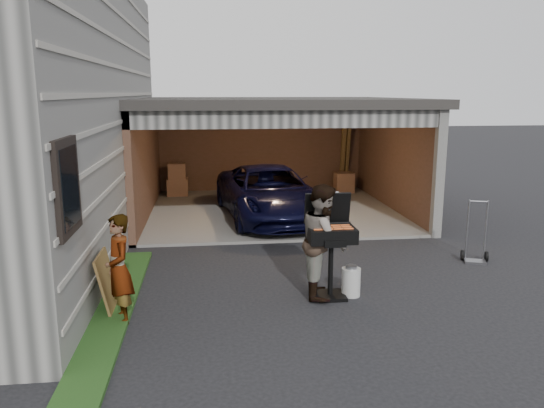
{
  "coord_description": "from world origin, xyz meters",
  "views": [
    {
      "loc": [
        -0.89,
        -6.91,
        3.04
      ],
      "look_at": [
        0.19,
        1.99,
        1.15
      ],
      "focal_mm": 35.0,
      "sensor_mm": 36.0,
      "label": 1
    }
  ],
  "objects_px": {
    "bbq_grill": "(331,238)",
    "man": "(323,241)",
    "propane_tank": "(351,282)",
    "woman": "(119,269)",
    "minivan": "(269,195)",
    "plywood_panel": "(107,282)",
    "hand_truck": "(475,250)"
  },
  "relations": [
    {
      "from": "minivan",
      "to": "woman",
      "type": "distance_m",
      "value": 6.11
    },
    {
      "from": "bbq_grill",
      "to": "propane_tank",
      "type": "height_order",
      "value": "bbq_grill"
    },
    {
      "from": "man",
      "to": "minivan",
      "type": "bearing_deg",
      "value": 12.03
    },
    {
      "from": "woman",
      "to": "man",
      "type": "height_order",
      "value": "man"
    },
    {
      "from": "bbq_grill",
      "to": "woman",
      "type": "bearing_deg",
      "value": -169.61
    },
    {
      "from": "woman",
      "to": "hand_truck",
      "type": "relative_size",
      "value": 1.3
    },
    {
      "from": "minivan",
      "to": "hand_truck",
      "type": "relative_size",
      "value": 3.91
    },
    {
      "from": "plywood_panel",
      "to": "propane_tank",
      "type": "bearing_deg",
      "value": 2.11
    },
    {
      "from": "woman",
      "to": "man",
      "type": "distance_m",
      "value": 2.97
    },
    {
      "from": "minivan",
      "to": "woman",
      "type": "xyz_separation_m",
      "value": [
        -2.65,
        -5.51,
        0.12
      ]
    },
    {
      "from": "bbq_grill",
      "to": "man",
      "type": "bearing_deg",
      "value": 146.29
    },
    {
      "from": "propane_tank",
      "to": "hand_truck",
      "type": "bearing_deg",
      "value": 26.48
    },
    {
      "from": "plywood_panel",
      "to": "hand_truck",
      "type": "xyz_separation_m",
      "value": [
        6.27,
        1.48,
        -0.2
      ]
    },
    {
      "from": "woman",
      "to": "plywood_panel",
      "type": "distance_m",
      "value": 0.58
    },
    {
      "from": "woman",
      "to": "man",
      "type": "xyz_separation_m",
      "value": [
        2.9,
        0.61,
        0.12
      ]
    },
    {
      "from": "hand_truck",
      "to": "woman",
      "type": "bearing_deg",
      "value": -143.29
    },
    {
      "from": "man",
      "to": "plywood_panel",
      "type": "xyz_separation_m",
      "value": [
        -3.14,
        -0.2,
        -0.44
      ]
    },
    {
      "from": "plywood_panel",
      "to": "hand_truck",
      "type": "bearing_deg",
      "value": 13.26
    },
    {
      "from": "man",
      "to": "propane_tank",
      "type": "height_order",
      "value": "man"
    },
    {
      "from": "minivan",
      "to": "man",
      "type": "xyz_separation_m",
      "value": [
        0.25,
        -4.89,
        0.24
      ]
    },
    {
      "from": "minivan",
      "to": "plywood_panel",
      "type": "xyz_separation_m",
      "value": [
        -2.89,
        -5.09,
        -0.2
      ]
    },
    {
      "from": "bbq_grill",
      "to": "hand_truck",
      "type": "xyz_separation_m",
      "value": [
        3.03,
        1.34,
        -0.71
      ]
    },
    {
      "from": "man",
      "to": "plywood_panel",
      "type": "distance_m",
      "value": 3.18
    },
    {
      "from": "minivan",
      "to": "plywood_panel",
      "type": "relative_size",
      "value": 5.26
    },
    {
      "from": "woman",
      "to": "minivan",
      "type": "bearing_deg",
      "value": 131.66
    },
    {
      "from": "woman",
      "to": "bbq_grill",
      "type": "bearing_deg",
      "value": 77.79
    },
    {
      "from": "woman",
      "to": "bbq_grill",
      "type": "relative_size",
      "value": 0.95
    },
    {
      "from": "woman",
      "to": "hand_truck",
      "type": "bearing_deg",
      "value": 84.8
    },
    {
      "from": "woman",
      "to": "propane_tank",
      "type": "bearing_deg",
      "value": 76.67
    },
    {
      "from": "minivan",
      "to": "man",
      "type": "distance_m",
      "value": 4.9
    },
    {
      "from": "man",
      "to": "hand_truck",
      "type": "height_order",
      "value": "man"
    },
    {
      "from": "man",
      "to": "bbq_grill",
      "type": "relative_size",
      "value": 1.1
    }
  ]
}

